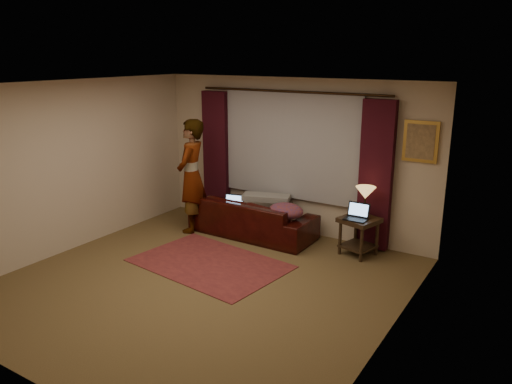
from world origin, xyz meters
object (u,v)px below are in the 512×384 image
at_px(tiffany_lamp, 365,202).
at_px(laptop_table, 356,212).
at_px(sofa, 253,211).
at_px(end_table, 358,236).
at_px(laptop_sofa, 232,204).
at_px(person, 192,176).

relative_size(tiffany_lamp, laptop_table, 1.33).
height_order(tiffany_lamp, laptop_table, tiffany_lamp).
bearing_deg(sofa, end_table, -175.27).
relative_size(laptop_sofa, laptop_table, 1.02).
bearing_deg(sofa, person, 19.31).
bearing_deg(end_table, tiffany_lamp, 46.94).
distance_m(laptop_sofa, tiffany_lamp, 2.21).
xyz_separation_m(laptop_sofa, laptop_table, (2.09, 0.21, 0.16)).
xyz_separation_m(tiffany_lamp, person, (-2.88, -0.53, 0.14)).
height_order(laptop_sofa, tiffany_lamp, tiffany_lamp).
relative_size(sofa, laptop_table, 5.93).
relative_size(laptop_sofa, person, 0.19).
distance_m(laptop_table, person, 2.84).
relative_size(end_table, person, 0.30).
bearing_deg(end_table, laptop_table, -100.46).
relative_size(laptop_table, person, 0.19).
height_order(sofa, tiffany_lamp, tiffany_lamp).
bearing_deg(laptop_sofa, tiffany_lamp, -3.65).
xyz_separation_m(end_table, tiffany_lamp, (0.05, 0.05, 0.53)).
relative_size(laptop_sofa, tiffany_lamp, 0.77).
relative_size(sofa, end_table, 3.63).
relative_size(laptop_sofa, end_table, 0.62).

